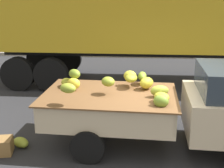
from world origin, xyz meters
TOP-DOWN VIEW (x-y plane):
  - ground at (0.00, 0.00)m, footprint 220.00×220.00m
  - curb_strip at (0.00, 9.18)m, footprint 80.00×0.80m
  - pickup_truck at (0.75, -0.12)m, footprint 4.80×2.06m
  - semi_trailer at (0.31, 4.52)m, footprint 12.03×2.72m
  - fallen_banana_bunch_near_tailgate at (-2.90, -0.33)m, footprint 0.46×0.43m

SIDE VIEW (x-z plane):
  - ground at x=0.00m, z-range 0.00..0.00m
  - curb_strip at x=0.00m, z-range 0.00..0.16m
  - fallen_banana_bunch_near_tailgate at x=-2.90m, z-range 0.00..0.19m
  - pickup_truck at x=0.75m, z-range 0.03..1.73m
  - semi_trailer at x=0.31m, z-range 0.57..4.52m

